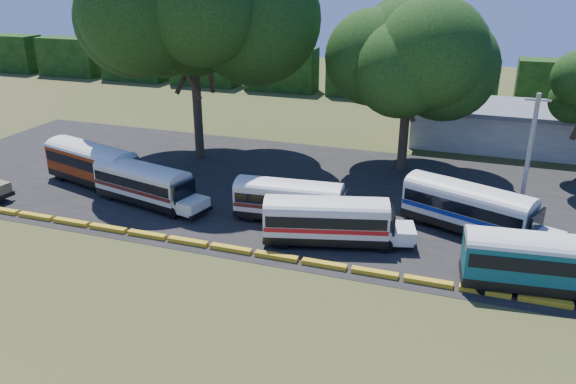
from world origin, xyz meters
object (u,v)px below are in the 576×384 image
(bus_teal, at_px, (548,260))
(tree_west, at_px, (192,13))
(bus_white_red, at_px, (329,218))
(bus_red, at_px, (93,162))
(bus_cream_west, at_px, (144,182))

(bus_teal, distance_m, tree_west, 33.85)
(bus_white_red, xyz_separation_m, bus_teal, (12.52, -1.64, 0.15))
(bus_red, bearing_deg, bus_cream_west, -3.46)
(bus_white_red, bearing_deg, bus_cream_west, 158.10)
(bus_red, height_order, bus_cream_west, bus_red)
(bus_cream_west, bearing_deg, bus_teal, 5.64)
(bus_cream_west, height_order, bus_white_red, bus_white_red)
(bus_red, distance_m, tree_west, 14.96)
(bus_white_red, bearing_deg, bus_teal, -22.17)
(bus_red, relative_size, bus_teal, 1.03)
(tree_west, bearing_deg, bus_white_red, -39.53)
(bus_cream_west, bearing_deg, tree_west, 109.87)
(bus_cream_west, bearing_deg, bus_red, 173.84)
(tree_west, bearing_deg, bus_red, -116.61)
(bus_cream_west, bearing_deg, bus_white_red, 5.77)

